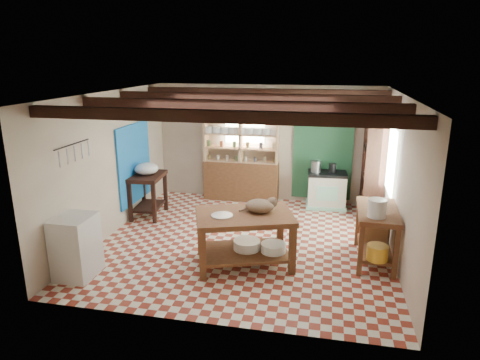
% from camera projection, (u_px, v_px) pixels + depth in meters
% --- Properties ---
extents(floor, '(5.00, 5.00, 0.02)m').
position_uv_depth(floor, '(245.00, 242.00, 7.64)').
color(floor, '#993221').
rests_on(floor, ground).
extents(ceiling, '(5.00, 5.00, 0.02)m').
position_uv_depth(ceiling, '(246.00, 94.00, 6.92)').
color(ceiling, '#414146').
rests_on(ceiling, wall_back).
extents(wall_back, '(5.00, 0.04, 2.60)m').
position_uv_depth(wall_back, '(267.00, 143.00, 9.63)').
color(wall_back, beige).
rests_on(wall_back, floor).
extents(wall_front, '(5.00, 0.04, 2.60)m').
position_uv_depth(wall_front, '(204.00, 226.00, 4.93)').
color(wall_front, beige).
rests_on(wall_front, floor).
extents(wall_left, '(0.04, 5.00, 2.60)m').
position_uv_depth(wall_left, '(111.00, 164.00, 7.77)').
color(wall_left, beige).
rests_on(wall_left, floor).
extents(wall_right, '(0.04, 5.00, 2.60)m').
position_uv_depth(wall_right, '(400.00, 180.00, 6.79)').
color(wall_right, beige).
rests_on(wall_right, floor).
extents(ceiling_beams, '(5.00, 3.80, 0.15)m').
position_uv_depth(ceiling_beams, '(246.00, 101.00, 6.95)').
color(ceiling_beams, black).
rests_on(ceiling_beams, ceiling).
extents(blue_wall_patch, '(0.04, 1.40, 1.60)m').
position_uv_depth(blue_wall_patch, '(135.00, 163.00, 8.67)').
color(blue_wall_patch, blue).
rests_on(blue_wall_patch, wall_left).
extents(green_wall_patch, '(1.30, 0.04, 2.30)m').
position_uv_depth(green_wall_patch, '(323.00, 148.00, 9.37)').
color(green_wall_patch, '#205231').
rests_on(green_wall_patch, wall_back).
extents(window_back, '(0.90, 0.02, 0.80)m').
position_uv_depth(window_back, '(245.00, 125.00, 9.60)').
color(window_back, white).
rests_on(window_back, wall_back).
extents(window_right, '(0.02, 1.30, 1.20)m').
position_uv_depth(window_right, '(391.00, 159.00, 7.70)').
color(window_right, white).
rests_on(window_right, wall_right).
extents(utensil_rail, '(0.06, 0.90, 0.28)m').
position_uv_depth(utensil_rail, '(73.00, 152.00, 6.50)').
color(utensil_rail, black).
rests_on(utensil_rail, wall_left).
extents(pot_rack, '(0.86, 0.12, 0.36)m').
position_uv_depth(pot_rack, '(325.00, 108.00, 8.72)').
color(pot_rack, black).
rests_on(pot_rack, ceiling).
extents(shelving_unit, '(1.70, 0.34, 2.20)m').
position_uv_depth(shelving_unit, '(241.00, 153.00, 9.62)').
color(shelving_unit, tan).
rests_on(shelving_unit, floor).
extents(tall_rack, '(0.40, 0.86, 2.00)m').
position_uv_depth(tall_rack, '(373.00, 169.00, 8.61)').
color(tall_rack, black).
rests_on(tall_rack, floor).
extents(work_table, '(1.72, 1.42, 0.84)m').
position_uv_depth(work_table, '(244.00, 239.00, 6.72)').
color(work_table, brown).
rests_on(work_table, floor).
extents(stove, '(0.85, 0.60, 0.80)m').
position_uv_depth(stove, '(326.00, 190.00, 9.28)').
color(stove, beige).
rests_on(stove, floor).
extents(prep_table, '(0.67, 0.92, 0.89)m').
position_uv_depth(prep_table, '(148.00, 195.00, 8.77)').
color(prep_table, black).
rests_on(prep_table, floor).
extents(white_cabinet, '(0.52, 0.63, 0.94)m').
position_uv_depth(white_cabinet, '(76.00, 247.00, 6.33)').
color(white_cabinet, silver).
rests_on(white_cabinet, floor).
extents(right_counter, '(0.64, 1.24, 0.88)m').
position_uv_depth(right_counter, '(376.00, 235.00, 6.81)').
color(right_counter, brown).
rests_on(right_counter, floor).
extents(cat, '(0.56, 0.52, 0.20)m').
position_uv_depth(cat, '(260.00, 206.00, 6.65)').
color(cat, '#896950').
rests_on(cat, work_table).
extents(steel_tray, '(0.43, 0.43, 0.02)m').
position_uv_depth(steel_tray, '(222.00, 215.00, 6.51)').
color(steel_tray, '#AFAFB8').
rests_on(steel_tray, work_table).
extents(basin_large, '(0.54, 0.54, 0.15)m').
position_uv_depth(basin_large, '(247.00, 245.00, 6.80)').
color(basin_large, silver).
rests_on(basin_large, work_table).
extents(basin_small, '(0.50, 0.50, 0.14)m').
position_uv_depth(basin_small, '(273.00, 248.00, 6.71)').
color(basin_small, silver).
rests_on(basin_small, work_table).
extents(kettle_left, '(0.23, 0.23, 0.25)m').
position_uv_depth(kettle_left, '(316.00, 166.00, 9.17)').
color(kettle_left, '#AFAFB8').
rests_on(kettle_left, stove).
extents(kettle_right, '(0.17, 0.17, 0.19)m').
position_uv_depth(kettle_right, '(332.00, 168.00, 9.13)').
color(kettle_right, black).
rests_on(kettle_right, stove).
extents(enamel_bowl, '(0.51, 0.51, 0.24)m').
position_uv_depth(enamel_bowl, '(147.00, 169.00, 8.61)').
color(enamel_bowl, silver).
rests_on(enamel_bowl, prep_table).
extents(white_bucket, '(0.28, 0.28, 0.27)m').
position_uv_depth(white_bucket, '(377.00, 208.00, 6.33)').
color(white_bucket, silver).
rests_on(white_bucket, right_counter).
extents(wicker_basket, '(0.41, 0.33, 0.29)m').
position_uv_depth(wicker_basket, '(374.00, 232.00, 7.11)').
color(wicker_basket, '#A46E42').
rests_on(wicker_basket, right_counter).
extents(yellow_tub, '(0.32, 0.32, 0.23)m').
position_uv_depth(yellow_tub, '(377.00, 252.00, 6.41)').
color(yellow_tub, gold).
rests_on(yellow_tub, right_counter).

